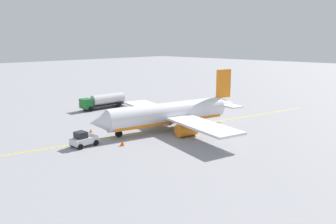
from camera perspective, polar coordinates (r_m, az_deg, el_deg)
name	(u,v)px	position (r m, az deg, el deg)	size (l,w,h in m)	color
ground_plane	(168,129)	(56.30, 0.00, -2.99)	(400.00, 400.00, 0.00)	#939399
airplane	(170,114)	(55.93, 0.43, -0.33)	(28.15, 30.19, 9.60)	white
fuel_tanker	(104,101)	(74.91, -10.98, 1.95)	(11.26, 3.26, 3.15)	#2D2D33
pushback_tug	(83,139)	(48.64, -14.37, -4.58)	(3.65, 2.38, 2.20)	silver
refueling_worker	(126,111)	(67.93, -7.23, 0.25)	(0.54, 0.62, 1.71)	navy
safety_cone_nose	(122,143)	(48.03, -7.84, -5.31)	(0.67, 0.67, 0.74)	#F2590F
safety_cone_wingtip	(91,131)	(55.85, -13.14, -3.13)	(0.51, 0.51, 0.57)	#F2590F
taxi_line_marking	(168,129)	(56.29, 0.00, -2.98)	(69.87, 0.30, 0.01)	yellow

